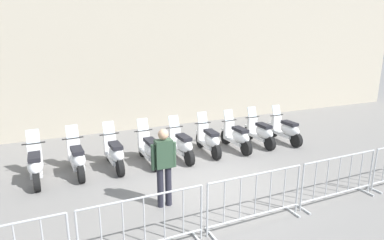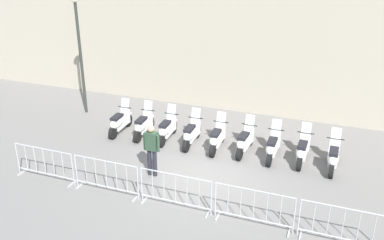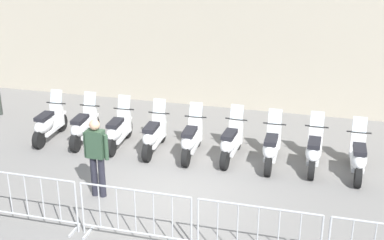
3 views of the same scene
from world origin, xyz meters
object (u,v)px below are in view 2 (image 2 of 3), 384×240
(motorcycle_0, at_px, (119,122))
(motorcycle_7, at_px, (302,151))
(motorcycle_2, at_px, (167,129))
(barrier_segment_3, at_px, (254,208))
(barrier_segment_4, at_px, (343,227))
(officer_near_row_end, at_px, (152,147))
(motorcycle_5, at_px, (244,142))
(motorcycle_6, at_px, (272,147))
(motorcycle_3, at_px, (191,134))
(barrier_segment_1, at_px, (106,177))
(motorcycle_1, at_px, (143,125))
(barrier_segment_2, at_px, (175,191))
(motorcycle_4, at_px, (217,138))
(street_lamp, at_px, (79,44))
(barrier_segment_0, at_px, (45,164))
(motorcycle_8, at_px, (333,157))

(motorcycle_0, relative_size, motorcycle_7, 1.01)
(motorcycle_2, xyz_separation_m, barrier_segment_3, (3.32, -4.60, 0.07))
(barrier_segment_4, height_order, officer_near_row_end, officer_near_row_end)
(motorcycle_5, distance_m, motorcycle_6, 0.99)
(motorcycle_3, bearing_deg, barrier_segment_1, -119.16)
(motorcycle_1, relative_size, motorcycle_5, 1.01)
(barrier_segment_2, distance_m, officer_near_row_end, 2.00)
(motorcycle_6, height_order, barrier_segment_1, motorcycle_6)
(motorcycle_2, bearing_deg, motorcycle_6, -12.11)
(motorcycle_6, bearing_deg, motorcycle_2, 167.89)
(motorcycle_4, relative_size, street_lamp, 0.35)
(motorcycle_0, height_order, officer_near_row_end, officer_near_row_end)
(motorcycle_2, bearing_deg, barrier_segment_2, -74.34)
(barrier_segment_2, bearing_deg, street_lamp, 129.50)
(barrier_segment_0, distance_m, barrier_segment_3, 6.60)
(motorcycle_4, bearing_deg, motorcycle_0, 168.07)
(barrier_segment_3, xyz_separation_m, barrier_segment_4, (2.16, -0.43, 0.00))
(motorcycle_1, bearing_deg, motorcycle_6, -12.15)
(motorcycle_4, bearing_deg, motorcycle_6, -10.55)
(motorcycle_6, height_order, barrier_segment_0, motorcycle_6)
(motorcycle_6, height_order, barrier_segment_3, motorcycle_6)
(motorcycle_8, height_order, officer_near_row_end, officer_near_row_end)
(motorcycle_0, height_order, motorcycle_1, same)
(motorcycle_0, height_order, motorcycle_6, same)
(motorcycle_0, xyz_separation_m, barrier_segment_0, (-1.20, -3.64, 0.07))
(barrier_segment_0, distance_m, barrier_segment_2, 4.40)
(motorcycle_6, bearing_deg, motorcycle_8, -12.24)
(motorcycle_8, bearing_deg, street_lamp, 160.74)
(motorcycle_0, bearing_deg, motorcycle_7, -10.76)
(motorcycle_4, xyz_separation_m, barrier_segment_4, (3.57, -4.56, 0.07))
(officer_near_row_end, bearing_deg, motorcycle_3, 69.46)
(motorcycle_1, xyz_separation_m, barrier_segment_3, (4.28, -4.80, 0.07))
(motorcycle_0, xyz_separation_m, motorcycle_2, (1.94, -0.35, 0.00))
(motorcycle_2, relative_size, motorcycle_4, 1.00)
(motorcycle_8, bearing_deg, motorcycle_3, 168.30)
(motorcycle_1, distance_m, motorcycle_6, 4.92)
(motorcycle_8, relative_size, barrier_segment_2, 0.83)
(motorcycle_7, bearing_deg, street_lamp, 160.60)
(officer_near_row_end, bearing_deg, motorcycle_6, 24.53)
(motorcycle_0, relative_size, barrier_segment_2, 0.83)
(motorcycle_2, distance_m, barrier_segment_0, 4.55)
(motorcycle_3, bearing_deg, officer_near_row_end, -110.54)
(motorcycle_2, height_order, motorcycle_6, same)
(street_lamp, xyz_separation_m, officer_near_row_end, (4.17, -4.74, -2.02))
(motorcycle_4, relative_size, barrier_segment_0, 0.83)
(motorcycle_6, distance_m, barrier_segment_3, 3.81)
(barrier_segment_0, height_order, barrier_segment_2, same)
(motorcycle_0, distance_m, barrier_segment_1, 4.19)
(motorcycle_4, bearing_deg, motorcycle_8, -11.39)
(motorcycle_5, xyz_separation_m, barrier_segment_1, (-3.88, -3.16, 0.07))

